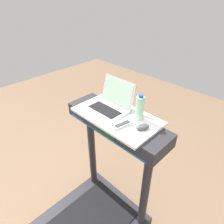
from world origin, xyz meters
TOP-DOWN VIEW (x-y plane):
  - desk_board at (0.00, 0.70)m, footprint 0.68×0.38m
  - laptop at (-0.10, 0.73)m, footprint 0.32×0.27m
  - computer_mouse at (0.25, 0.70)m, footprint 0.10×0.12m
  - water_bottle at (0.15, 0.78)m, footprint 0.06×0.06m
  - tv_remote at (0.13, 0.62)m, footprint 0.07×0.17m

SIDE VIEW (x-z plane):
  - desk_board at x=0.00m, z-range 1.19..1.21m
  - tv_remote at x=0.13m, z-range 1.21..1.23m
  - computer_mouse at x=0.25m, z-range 1.21..1.25m
  - laptop at x=-0.10m, z-range 1.14..1.37m
  - water_bottle at x=0.15m, z-range 1.20..1.41m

